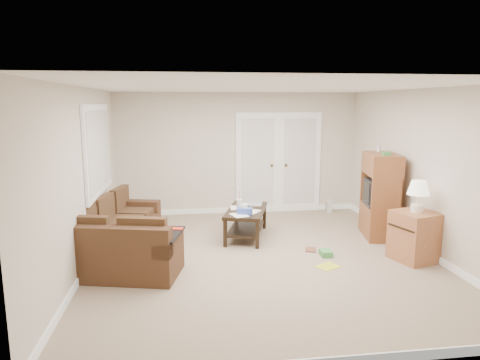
{
  "coord_description": "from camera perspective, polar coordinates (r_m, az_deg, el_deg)",
  "views": [
    {
      "loc": [
        -1.13,
        -5.99,
        2.27
      ],
      "look_at": [
        -0.26,
        0.49,
        1.1
      ],
      "focal_mm": 32.0,
      "sensor_mm": 36.0,
      "label": 1
    }
  ],
  "objects": [
    {
      "name": "floor",
      "position": [
        6.51,
        2.93,
        -10.3
      ],
      "size": [
        5.5,
        5.5,
        0.0
      ],
      "primitive_type": "plane",
      "color": "gray",
      "rests_on": "ground"
    },
    {
      "name": "ceiling",
      "position": [
        6.1,
        3.14,
        12.29
      ],
      "size": [
        5.0,
        5.5,
        0.02
      ],
      "primitive_type": "cube",
      "color": "white",
      "rests_on": "wall_back"
    },
    {
      "name": "wall_left",
      "position": [
        6.23,
        -20.2,
        0.08
      ],
      "size": [
        0.02,
        5.5,
        2.5
      ],
      "primitive_type": "cube",
      "color": "beige",
      "rests_on": "floor"
    },
    {
      "name": "wall_right",
      "position": [
        7.08,
        23.35,
        1.02
      ],
      "size": [
        0.02,
        5.5,
        2.5
      ],
      "primitive_type": "cube",
      "color": "beige",
      "rests_on": "floor"
    },
    {
      "name": "wall_back",
      "position": [
        8.87,
        -0.24,
        3.54
      ],
      "size": [
        5.0,
        0.02,
        2.5
      ],
      "primitive_type": "cube",
      "color": "beige",
      "rests_on": "floor"
    },
    {
      "name": "wall_front",
      "position": [
        3.58,
        11.21,
        -6.63
      ],
      "size": [
        5.0,
        0.02,
        2.5
      ],
      "primitive_type": "cube",
      "color": "beige",
      "rests_on": "floor"
    },
    {
      "name": "baseboards",
      "position": [
        6.49,
        2.93,
        -9.88
      ],
      "size": [
        5.0,
        5.5,
        0.1
      ],
      "primitive_type": null,
      "color": "silver",
      "rests_on": "floor"
    },
    {
      "name": "french_doors",
      "position": [
        9.01,
        5.16,
        2.23
      ],
      "size": [
        1.8,
        0.05,
        2.13
      ],
      "color": "silver",
      "rests_on": "floor"
    },
    {
      "name": "window_left",
      "position": [
        7.15,
        -18.36,
        3.85
      ],
      "size": [
        0.05,
        1.92,
        1.42
      ],
      "color": "silver",
      "rests_on": "wall_left"
    },
    {
      "name": "sectional_sofa",
      "position": [
        6.6,
        -16.0,
        -7.65
      ],
      "size": [
        1.77,
        2.76,
        0.76
      ],
      "rotation": [
        0.0,
        0.0,
        -0.23
      ],
      "color": "#492F1C",
      "rests_on": "floor"
    },
    {
      "name": "coffee_table",
      "position": [
        7.39,
        0.88,
        -5.56
      ],
      "size": [
        0.93,
        1.34,
        0.83
      ],
      "rotation": [
        0.0,
        0.0,
        -0.29
      ],
      "color": "black",
      "rests_on": "floor"
    },
    {
      "name": "tv_armoire",
      "position": [
        7.7,
        18.17,
        -1.91
      ],
      "size": [
        0.67,
        0.98,
        1.55
      ],
      "rotation": [
        0.0,
        0.0,
        -0.2
      ],
      "color": "brown",
      "rests_on": "floor"
    },
    {
      "name": "side_cabinet",
      "position": [
        6.78,
        22.33,
        -6.43
      ],
      "size": [
        0.69,
        0.69,
        1.19
      ],
      "rotation": [
        0.0,
        0.0,
        0.29
      ],
      "color": "#A8663D",
      "rests_on": "floor"
    },
    {
      "name": "space_heater",
      "position": [
        9.22,
        11.79,
        -3.45
      ],
      "size": [
        0.11,
        0.1,
        0.27
      ],
      "primitive_type": "cube",
      "rotation": [
        0.0,
        0.0,
        0.06
      ],
      "color": "silver",
      "rests_on": "floor"
    },
    {
      "name": "floor_magazine",
      "position": [
        6.29,
        11.64,
        -11.21
      ],
      "size": [
        0.38,
        0.35,
        0.01
      ],
      "primitive_type": "cube",
      "rotation": [
        0.0,
        0.0,
        0.48
      ],
      "color": "yellow",
      "rests_on": "floor"
    },
    {
      "name": "floor_greenbox",
      "position": [
        6.68,
        11.36,
        -9.54
      ],
      "size": [
        0.17,
        0.22,
        0.09
      ],
      "primitive_type": "cube",
      "rotation": [
        0.0,
        0.0,
        -0.05
      ],
      "color": "#3F8C43",
      "rests_on": "floor"
    },
    {
      "name": "floor_book",
      "position": [
        6.9,
        8.71,
        -9.12
      ],
      "size": [
        0.23,
        0.27,
        0.02
      ],
      "primitive_type": "imported",
      "rotation": [
        0.0,
        0.0,
        -0.33
      ],
      "color": "brown",
      "rests_on": "floor"
    }
  ]
}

